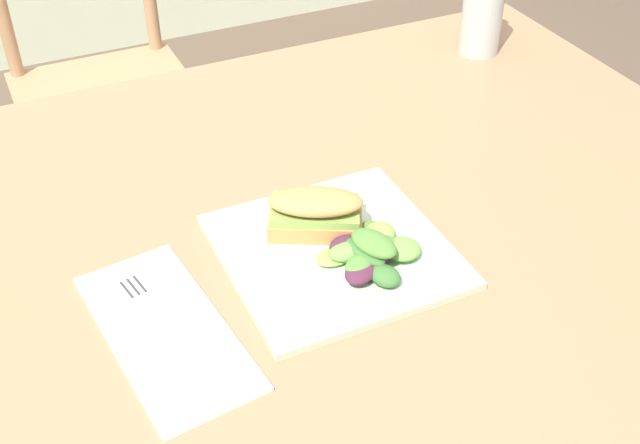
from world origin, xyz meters
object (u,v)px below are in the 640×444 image
dining_table (261,302)px  plate_lunch (334,251)px  sandwich_half_front (315,212)px  fork_on_napkin (158,319)px  bottle_cold_brew (482,13)px  chair_wooden_far (102,85)px

dining_table → plate_lunch: bearing=-49.4°
dining_table → sandwich_half_front: size_ratio=10.89×
plate_lunch → fork_on_napkin: plate_lunch is taller
dining_table → fork_on_napkin: fork_on_napkin is taller
plate_lunch → bottle_cold_brew: bearing=39.8°
chair_wooden_far → bottle_cold_brew: 0.96m
chair_wooden_far → sandwich_half_front: (0.07, -1.05, 0.33)m
fork_on_napkin → bottle_cold_brew: bottle_cold_brew is taller
dining_table → bottle_cold_brew: size_ratio=7.17×
dining_table → fork_on_napkin: 0.22m
chair_wooden_far → fork_on_napkin: 1.16m
sandwich_half_front → bottle_cold_brew: (0.46, 0.34, 0.03)m
plate_lunch → bottle_cold_brew: size_ratio=1.33×
dining_table → chair_wooden_far: 1.03m
dining_table → plate_lunch: size_ratio=5.40×
chair_wooden_far → bottle_cold_brew: bearing=-53.6°
dining_table → chair_wooden_far: bearing=90.3°
dining_table → plate_lunch: 0.16m
dining_table → bottle_cold_brew: bearing=30.0°
bottle_cold_brew → dining_table: bearing=-150.0°
dining_table → sandwich_half_front: bearing=-33.0°
fork_on_napkin → bottle_cold_brew: size_ratio=0.97×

